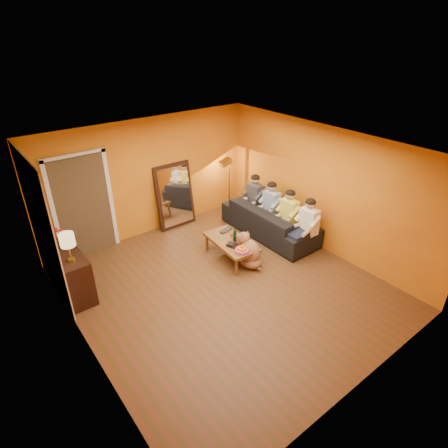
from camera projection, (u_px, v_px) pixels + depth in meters
room_shell at (213, 218)px, 6.53m from camera, size 5.00×5.50×2.60m
white_accent at (42, 230)px, 6.16m from camera, size 0.02×1.90×2.58m
doorway_recess at (81, 205)px, 7.56m from camera, size 1.06×0.30×2.10m
door_jamb_left at (54, 215)px, 7.17m from camera, size 0.08×0.06×2.20m
door_jamb_right at (111, 200)px, 7.78m from camera, size 0.08×0.06×2.20m
door_header at (73, 155)px, 6.96m from camera, size 1.22×0.06×0.08m
mirror_frame at (175, 196)px, 8.66m from camera, size 0.92×0.27×1.51m
mirror_glass at (176, 196)px, 8.63m from camera, size 0.78×0.21×1.35m
sideboard at (71, 273)px, 6.57m from camera, size 0.44×1.18×0.85m
table_lamp at (69, 247)px, 6.04m from camera, size 0.24×0.24×0.51m
sofa at (269, 220)px, 8.47m from camera, size 2.37×0.93×0.69m
coffee_table at (231, 250)px, 7.64m from camera, size 0.71×1.26×0.42m
floor_lamp at (229, 187)px, 9.23m from camera, size 0.32×0.26×1.44m
dog at (250, 250)px, 7.35m from camera, size 0.42×0.63×0.73m
person_far_left at (308, 225)px, 7.71m from camera, size 0.70×0.44×1.22m
person_mid_left at (289, 216)px, 8.10m from camera, size 0.70×0.44×1.22m
person_mid_right at (271, 207)px, 8.48m from camera, size 0.70×0.44×1.22m
person_far_right at (255, 199)px, 8.86m from camera, size 0.70×0.44×1.22m
fruit_bowl at (242, 249)px, 7.14m from camera, size 0.26×0.26×0.16m
wine_bottle at (235, 234)px, 7.46m from camera, size 0.07×0.07×0.31m
tumbler at (232, 235)px, 7.67m from camera, size 0.12×0.12×0.08m
laptop at (228, 231)px, 7.88m from camera, size 0.35×0.26×0.02m
book_lower at (230, 247)px, 7.30m from camera, size 0.23×0.27×0.02m
book_mid at (231, 246)px, 7.30m from camera, size 0.21×0.26×0.02m
book_upper at (231, 246)px, 7.28m from camera, size 0.22×0.25×0.02m
vase at (61, 242)px, 6.50m from camera, size 0.18×0.18×0.19m
flowers at (58, 231)px, 6.39m from camera, size 0.17×0.17×0.39m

